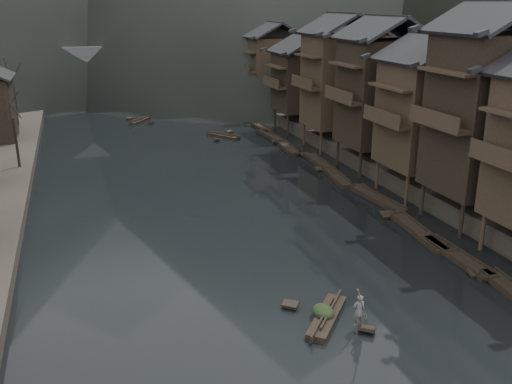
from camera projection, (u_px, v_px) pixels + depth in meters
name	position (u px, v px, depth m)	size (l,w,h in m)	color
water	(289.00, 291.00, 32.62)	(300.00, 300.00, 0.00)	black
right_bank	(423.00, 115.00, 78.59)	(40.00, 200.00, 1.80)	#2D2823
stilt_houses	(394.00, 82.00, 51.86)	(9.00, 67.60, 16.09)	black
moored_sampans	(315.00, 163.00, 57.68)	(2.82, 66.43, 0.47)	black
midriver_boats	(179.00, 127.00, 74.16)	(12.10, 17.34, 0.44)	black
stone_bridge	(137.00, 68.00, 96.04)	(40.00, 6.00, 9.00)	#4C4C4F
hero_sampan	(327.00, 316.00, 29.60)	(3.79, 4.37, 0.43)	black
cargo_heap	(323.00, 305.00, 29.54)	(1.09, 1.43, 0.65)	black
boatman	(359.00, 307.00, 28.35)	(0.64, 0.42, 1.75)	#5A595C
bamboo_pole	(366.00, 262.00, 27.65)	(0.06, 0.06, 3.84)	#8C7A51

